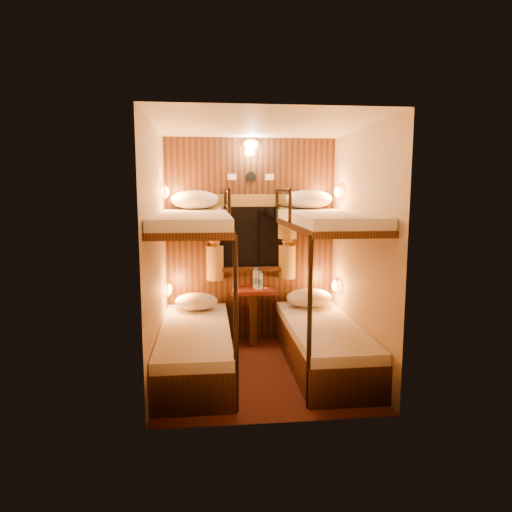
{
  "coord_description": "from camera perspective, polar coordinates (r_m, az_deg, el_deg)",
  "views": [
    {
      "loc": [
        -0.51,
        -4.34,
        1.81
      ],
      "look_at": [
        -0.03,
        0.15,
        1.15
      ],
      "focal_mm": 32.0,
      "sensor_mm": 36.0,
      "label": 1
    }
  ],
  "objects": [
    {
      "name": "floor",
      "position": [
        4.73,
        0.6,
        -14.11
      ],
      "size": [
        2.1,
        2.1,
        0.0
      ],
      "primitive_type": "plane",
      "color": "#3D1B10",
      "rests_on": "ground"
    },
    {
      "name": "window",
      "position": [
        5.41,
        -0.63,
        1.68
      ],
      "size": [
        1.0,
        0.12,
        0.79
      ],
      "color": "black",
      "rests_on": "back_panel"
    },
    {
      "name": "ceiling",
      "position": [
        4.42,
        0.65,
        16.05
      ],
      "size": [
        2.1,
        2.1,
        0.0
      ],
      "primitive_type": "plane",
      "rotation": [
        3.14,
        0.0,
        0.0
      ],
      "color": "silver",
      "rests_on": "wall_back"
    },
    {
      "name": "reading_lamps",
      "position": [
        5.1,
        -0.3,
        1.95
      ],
      "size": [
        2.0,
        0.2,
        1.25
      ],
      "color": "orange",
      "rests_on": "wall_left"
    },
    {
      "name": "pillow_lower_right",
      "position": [
        5.35,
        6.65,
        -5.19
      ],
      "size": [
        0.53,
        0.38,
        0.21
      ],
      "primitive_type": "ellipsoid",
      "color": "white",
      "rests_on": "bunk_right"
    },
    {
      "name": "curtains",
      "position": [
        5.37,
        -0.6,
        2.52
      ],
      "size": [
        1.1,
        0.22,
        1.0
      ],
      "color": "olive",
      "rests_on": "back_panel"
    },
    {
      "name": "wall_right",
      "position": [
        4.64,
        12.98,
        0.6
      ],
      "size": [
        0.0,
        2.4,
        2.4
      ],
      "primitive_type": "plane",
      "rotation": [
        1.57,
        0.0,
        -1.57
      ],
      "color": "#C6B293",
      "rests_on": "floor"
    },
    {
      "name": "bottle_left",
      "position": [
        5.37,
        -0.03,
        -2.96
      ],
      "size": [
        0.07,
        0.07,
        0.25
      ],
      "rotation": [
        0.0,
        0.0,
        -0.23
      ],
      "color": "#99BFE5",
      "rests_on": "table"
    },
    {
      "name": "back_fixtures",
      "position": [
        5.39,
        -0.64,
        13.0
      ],
      "size": [
        0.54,
        0.09,
        0.48
      ],
      "color": "black",
      "rests_on": "back_panel"
    },
    {
      "name": "back_panel",
      "position": [
        5.44,
        -0.66,
        1.92
      ],
      "size": [
        2.0,
        0.03,
        2.4
      ],
      "primitive_type": "cube",
      "color": "black",
      "rests_on": "floor"
    },
    {
      "name": "bottle_right",
      "position": [
        5.37,
        0.53,
        -3.11
      ],
      "size": [
        0.06,
        0.06,
        0.21
      ],
      "rotation": [
        0.0,
        0.0,
        0.06
      ],
      "color": "#99BFE5",
      "rests_on": "table"
    },
    {
      "name": "wall_left",
      "position": [
        4.41,
        -12.38,
        0.23
      ],
      "size": [
        0.0,
        2.4,
        2.4
      ],
      "primitive_type": "plane",
      "rotation": [
        1.57,
        0.0,
        1.57
      ],
      "color": "#C6B293",
      "rests_on": "floor"
    },
    {
      "name": "pillow_upper_left",
      "position": [
        5.19,
        -7.68,
        7.0
      ],
      "size": [
        0.54,
        0.38,
        0.21
      ],
      "primitive_type": "ellipsoid",
      "color": "white",
      "rests_on": "bunk_left"
    },
    {
      "name": "pillow_lower_left",
      "position": [
        5.22,
        -7.47,
        -5.65
      ],
      "size": [
        0.48,
        0.35,
        0.19
      ],
      "primitive_type": "ellipsoid",
      "color": "white",
      "rests_on": "bunk_left"
    },
    {
      "name": "pillow_upper_right",
      "position": [
        5.31,
        6.6,
        7.07
      ],
      "size": [
        0.55,
        0.39,
        0.22
      ],
      "primitive_type": "ellipsoid",
      "color": "white",
      "rests_on": "bunk_right"
    },
    {
      "name": "bunk_right",
      "position": [
        4.73,
        8.38,
        -7.06
      ],
      "size": [
        0.72,
        1.9,
        1.82
      ],
      "color": "black",
      "rests_on": "floor"
    },
    {
      "name": "table",
      "position": [
        5.4,
        -0.46,
        -6.6
      ],
      "size": [
        0.5,
        0.34,
        0.66
      ],
      "color": "#5B1B15",
      "rests_on": "floor"
    },
    {
      "name": "sachet_a",
      "position": [
        5.34,
        0.29,
        -4.15
      ],
      "size": [
        0.08,
        0.07,
        0.01
      ],
      "primitive_type": "cube",
      "rotation": [
        0.0,
        0.0,
        0.09
      ],
      "color": "silver",
      "rests_on": "table"
    },
    {
      "name": "sachet_b",
      "position": [
        5.41,
        1.11,
        -4.01
      ],
      "size": [
        0.08,
        0.08,
        0.0
      ],
      "primitive_type": "cube",
      "rotation": [
        0.0,
        0.0,
        0.62
      ],
      "color": "silver",
      "rests_on": "table"
    },
    {
      "name": "wall_front",
      "position": [
        3.39,
        2.71,
        -1.99
      ],
      "size": [
        2.4,
        0.0,
        2.4
      ],
      "primitive_type": "plane",
      "rotation": [
        -1.57,
        0.0,
        0.0
      ],
      "color": "#C6B293",
      "rests_on": "floor"
    },
    {
      "name": "wall_back",
      "position": [
        5.45,
        -0.67,
        1.94
      ],
      "size": [
        2.4,
        0.0,
        2.4
      ],
      "primitive_type": "plane",
      "rotation": [
        1.57,
        0.0,
        0.0
      ],
      "color": "#C6B293",
      "rests_on": "floor"
    },
    {
      "name": "bunk_left",
      "position": [
        4.59,
        -7.62,
        -7.53
      ],
      "size": [
        0.72,
        1.9,
        1.82
      ],
      "color": "black",
      "rests_on": "floor"
    }
  ]
}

